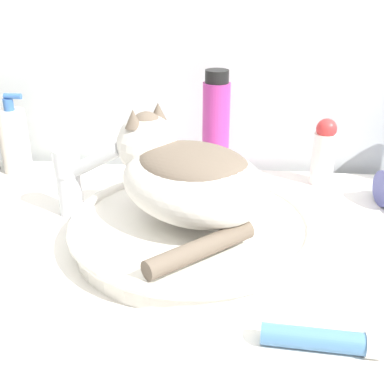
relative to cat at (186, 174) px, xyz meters
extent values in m
cylinder|color=white|center=(0.01, -0.01, -0.10)|extent=(0.38, 0.38, 0.04)
torus|color=white|center=(0.01, -0.01, -0.08)|extent=(0.40, 0.40, 0.02)
ellipsoid|color=silver|center=(0.01, -0.01, -0.01)|extent=(0.32, 0.30, 0.12)
ellipsoid|color=#6B5B4C|center=(0.01, -0.01, 0.02)|extent=(0.24, 0.23, 0.05)
sphere|color=silver|center=(-0.07, 0.05, 0.03)|extent=(0.10, 0.10, 0.10)
sphere|color=#6B5B4C|center=(-0.07, 0.05, 0.06)|extent=(0.06, 0.06, 0.06)
cone|color=#6B5B4C|center=(-0.05, 0.07, 0.08)|extent=(0.03, 0.03, 0.03)
cone|color=#6B5B4C|center=(-0.09, 0.03, 0.08)|extent=(0.03, 0.03, 0.03)
cylinder|color=#6B5B4C|center=(0.04, -0.13, -0.06)|extent=(0.15, 0.14, 0.03)
cylinder|color=silver|center=(-0.22, 0.07, -0.08)|extent=(0.04, 0.04, 0.08)
cylinder|color=silver|center=(-0.17, 0.05, -0.01)|extent=(0.12, 0.06, 0.08)
cylinder|color=silver|center=(-0.22, 0.07, -0.01)|extent=(0.05, 0.05, 0.05)
cylinder|color=#B2338C|center=(0.03, 0.26, -0.01)|extent=(0.06, 0.06, 0.21)
cylinder|color=black|center=(0.03, 0.26, 0.10)|extent=(0.05, 0.05, 0.03)
cylinder|color=white|center=(0.25, 0.26, -0.06)|extent=(0.05, 0.05, 0.11)
sphere|color=red|center=(0.25, 0.26, 0.00)|extent=(0.04, 0.04, 0.04)
cylinder|color=silver|center=(-0.41, 0.26, -0.05)|extent=(0.06, 0.06, 0.14)
cylinder|color=#3866AD|center=(-0.41, 0.26, 0.03)|extent=(0.02, 0.02, 0.03)
cylinder|color=#3866AD|center=(-0.39, 0.26, 0.05)|extent=(0.04, 0.01, 0.01)
cylinder|color=#4C7FB2|center=(0.18, -0.24, -0.10)|extent=(0.12, 0.03, 0.03)
cylinder|color=white|center=(0.25, -0.24, -0.10)|extent=(0.02, 0.03, 0.03)
camera|label=1|loc=(0.08, -0.69, 0.29)|focal=45.00mm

